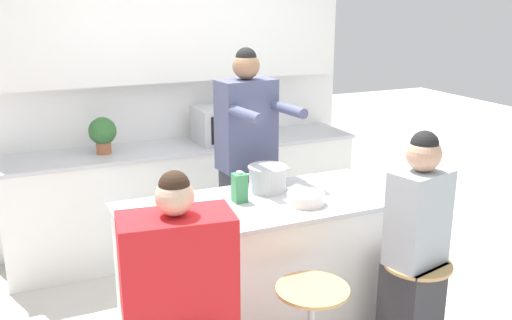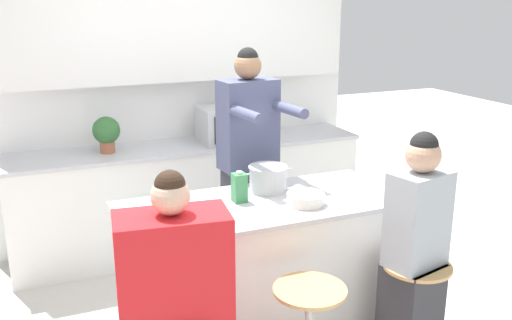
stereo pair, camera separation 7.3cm
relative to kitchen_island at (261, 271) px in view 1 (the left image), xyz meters
name	(u,v)px [view 1 (the left image)]	position (x,y,z in m)	size (l,w,h in m)	color
wall_back	(173,69)	(0.00, 1.82, 1.07)	(3.25, 0.22, 2.70)	white
back_counter	(187,197)	(0.00, 1.54, 0.00)	(3.02, 0.59, 0.94)	white
kitchen_island	(261,271)	(0.00, 0.00, 0.00)	(1.74, 0.75, 0.94)	black
bar_stool_rightmost	(414,308)	(0.70, -0.64, -0.09)	(0.39, 0.39, 0.68)	tan
person_cooking	(247,177)	(0.16, 0.58, 0.43)	(0.46, 0.61, 1.82)	#383842
person_wrapped_blanket	(180,320)	(-0.72, -0.63, 0.18)	(0.56, 0.35, 1.41)	red
person_seated_near	(415,262)	(0.68, -0.63, 0.21)	(0.38, 0.33, 1.46)	#333338
cooking_pot	(268,178)	(0.13, 0.18, 0.55)	(0.34, 0.26, 0.17)	#B7BABC
fruit_bowl	(306,198)	(0.24, -0.14, 0.50)	(0.23, 0.23, 0.07)	silver
coffee_cup_near	(225,217)	(-0.33, -0.23, 0.50)	(0.12, 0.09, 0.08)	white
juice_carton	(240,188)	(-0.12, 0.06, 0.55)	(0.08, 0.08, 0.20)	#38844C
microwave	(227,124)	(0.37, 1.51, 0.62)	(0.54, 0.40, 0.30)	#B2B5B7
potted_plant	(103,133)	(-0.68, 1.54, 0.63)	(0.22, 0.22, 0.29)	#A86042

